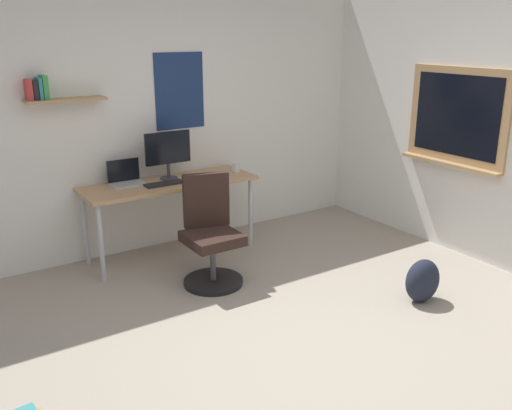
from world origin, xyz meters
TOP-DOWN VIEW (x-y plane):
  - ground_plane at (0.00, 0.00)m, footprint 5.20×5.20m
  - wall_back at (-0.00, 2.45)m, footprint 5.00×0.30m
  - desk at (-0.01, 2.08)m, footprint 1.66×0.58m
  - office_chair at (0.02, 1.32)m, footprint 0.52×0.54m
  - laptop at (-0.38, 2.22)m, footprint 0.31×0.21m
  - monitor_primary at (0.03, 2.17)m, footprint 0.46×0.17m
  - keyboard at (-0.09, 2.01)m, footprint 0.37×0.13m
  - computer_mouse at (0.19, 2.01)m, footprint 0.10×0.06m
  - coffee_mug at (0.73, 2.06)m, footprint 0.08×0.08m
  - backpack at (1.27, 0.05)m, footprint 0.32×0.22m

SIDE VIEW (x-z plane):
  - ground_plane at x=0.00m, z-range 0.00..0.00m
  - backpack at x=1.27m, z-range 0.00..0.36m
  - office_chair at x=0.02m, z-range -0.07..0.88m
  - desk at x=-0.01m, z-range 0.30..1.04m
  - keyboard at x=-0.09m, z-range 0.74..0.76m
  - computer_mouse at x=0.19m, z-range 0.74..0.78m
  - coffee_mug at x=0.73m, z-range 0.74..0.83m
  - laptop at x=-0.38m, z-range 0.68..0.91m
  - monitor_primary at x=0.03m, z-range 0.78..1.24m
  - wall_back at x=0.00m, z-range 0.00..2.60m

